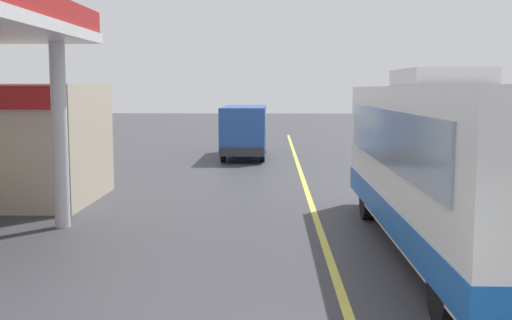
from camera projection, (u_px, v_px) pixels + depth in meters
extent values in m
plane|color=#38383D|center=(301.00, 172.00, 25.00)|extent=(120.00, 120.00, 0.00)
cube|color=#D8CC4C|center=(307.00, 192.00, 20.03)|extent=(0.16, 50.00, 0.01)
cube|color=white|center=(450.00, 160.00, 12.47)|extent=(2.50, 11.00, 2.90)
cube|color=#1959B2|center=(448.00, 215.00, 12.59)|extent=(2.54, 11.04, 0.56)
cube|color=#8C9EAD|center=(386.00, 137.00, 12.45)|extent=(0.06, 9.35, 1.10)
cube|color=#B2B2B7|center=(439.00, 78.00, 13.28)|extent=(1.60, 2.80, 0.36)
cylinder|color=black|center=(445.00, 289.00, 8.78)|extent=(0.30, 1.00, 1.00)
cylinder|color=black|center=(368.00, 199.00, 15.93)|extent=(0.30, 1.00, 1.00)
cylinder|color=black|center=(456.00, 200.00, 15.87)|extent=(0.30, 1.00, 1.00)
cylinder|color=silver|center=(60.00, 131.00, 14.81)|extent=(0.36, 0.36, 4.60)
cube|color=#264C9E|center=(245.00, 128.00, 30.30)|extent=(2.00, 6.00, 2.10)
cube|color=#8C9EAD|center=(245.00, 120.00, 30.26)|extent=(2.04, 5.10, 0.80)
cube|color=#2D2D33|center=(242.00, 152.00, 27.37)|extent=(1.90, 0.16, 0.36)
cylinder|color=black|center=(223.00, 153.00, 28.45)|extent=(0.22, 0.76, 0.76)
cylinder|color=black|center=(262.00, 154.00, 28.41)|extent=(0.22, 0.76, 0.76)
cylinder|color=black|center=(229.00, 146.00, 32.43)|extent=(0.22, 0.76, 0.76)
cylinder|color=black|center=(264.00, 146.00, 32.38)|extent=(0.22, 0.76, 0.76)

